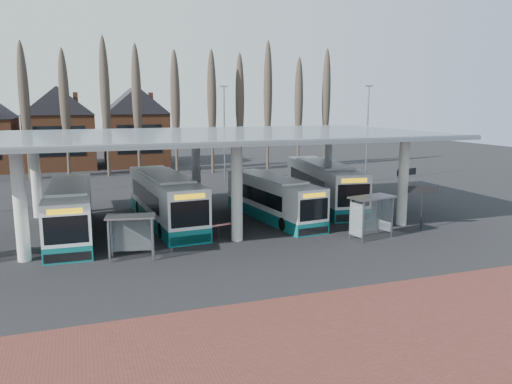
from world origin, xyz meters
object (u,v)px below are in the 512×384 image
object	(u,v)px
bus_0	(70,212)
bus_3	(323,185)
bus_1	(165,200)
shelter_2	(370,207)
bus_2	(272,199)
shelter_1	(131,227)

from	to	relation	value
bus_0	bus_3	size ratio (longest dim) A/B	0.92
bus_1	shelter_2	world-z (taller)	bus_1
bus_1	shelter_2	xyz separation A→B (m)	(11.45, -8.28, 0.29)
shelter_2	bus_3	bearing A→B (deg)	67.40
bus_3	shelter_2	xyz separation A→B (m)	(-1.95, -10.15, 0.26)
bus_2	shelter_2	bearing A→B (deg)	-68.36
bus_3	shelter_1	size ratio (longest dim) A/B	4.67
bus_3	shelter_1	distance (m)	19.02
bus_2	shelter_1	size ratio (longest dim) A/B	4.06
bus_3	shelter_2	world-z (taller)	bus_3
bus_0	shelter_2	world-z (taller)	bus_0
bus_0	bus_1	distance (m)	6.42
bus_1	bus_2	world-z (taller)	bus_1
shelter_1	shelter_2	bearing A→B (deg)	8.03
shelter_2	shelter_1	bearing A→B (deg)	165.66
bus_0	shelter_2	size ratio (longest dim) A/B	3.87
bus_0	shelter_2	bearing A→B (deg)	-19.72
shelter_2	bus_1	bearing A→B (deg)	132.41
bus_1	bus_3	distance (m)	13.53
bus_0	bus_1	xyz separation A→B (m)	(6.26, 1.45, 0.08)
bus_2	shelter_1	xyz separation A→B (m)	(-10.75, -6.42, 0.30)
bus_2	bus_3	size ratio (longest dim) A/B	0.87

